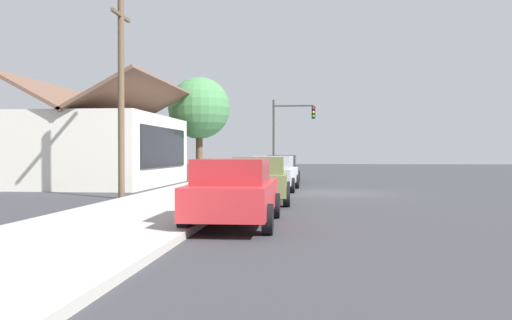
{
  "coord_description": "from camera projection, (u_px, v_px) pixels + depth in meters",
  "views": [
    {
      "loc": [
        -23.22,
        0.95,
        1.73
      ],
      "look_at": [
        -0.96,
        3.36,
        1.43
      ],
      "focal_mm": 37.85,
      "sensor_mm": 36.0,
      "label": 1
    }
  ],
  "objects": [
    {
      "name": "storefront_building",
      "position": [
        105.0,
        148.0,
        28.57
      ],
      "size": [
        10.53,
        6.77,
        5.51
      ],
      "color": "silver",
      "rests_on": "ground"
    },
    {
      "name": "ground_plane",
      "position": [
        337.0,
        193.0,
        23.01
      ],
      "size": [
        120.0,
        120.0,
        0.0
      ],
      "primitive_type": "plane",
      "color": "#38383D"
    },
    {
      "name": "fire_hydrant_red",
      "position": [
        226.0,
        186.0,
        20.02
      ],
      "size": [
        0.22,
        0.22,
        0.71
      ],
      "color": "red",
      "rests_on": "sidewalk_curb"
    },
    {
      "name": "shade_tree",
      "position": [
        199.0,
        108.0,
        35.15
      ],
      "size": [
        4.02,
        4.02,
        6.66
      ],
      "color": "brown",
      "rests_on": "ground"
    },
    {
      "name": "sidewalk_curb",
      "position": [
        208.0,
        190.0,
        23.61
      ],
      "size": [
        60.0,
        4.2,
        0.16
      ],
      "primitive_type": "cube",
      "color": "#B2AFA8",
      "rests_on": "ground"
    },
    {
      "name": "car_charcoal",
      "position": [
        282.0,
        169.0,
        31.12
      ],
      "size": [
        4.61,
        1.98,
        1.59
      ],
      "rotation": [
        0.0,
        0.0,
        0.0
      ],
      "color": "#2D3035",
      "rests_on": "ground"
    },
    {
      "name": "car_silver",
      "position": [
        275.0,
        173.0,
        24.59
      ],
      "size": [
        4.85,
        2.16,
        1.59
      ],
      "rotation": [
        0.0,
        0.0,
        -0.04
      ],
      "color": "silver",
      "rests_on": "ground"
    },
    {
      "name": "car_cherry",
      "position": [
        234.0,
        191.0,
        12.76
      ],
      "size": [
        4.75,
        2.05,
        1.59
      ],
      "rotation": [
        0.0,
        0.0,
        0.01
      ],
      "color": "red",
      "rests_on": "ground"
    },
    {
      "name": "utility_pole_wooden",
      "position": [
        121.0,
        95.0,
        20.33
      ],
      "size": [
        1.8,
        0.24,
        7.5
      ],
      "color": "brown",
      "rests_on": "ground"
    },
    {
      "name": "car_olive",
      "position": [
        260.0,
        179.0,
        18.58
      ],
      "size": [
        4.79,
        2.22,
        1.59
      ],
      "rotation": [
        0.0,
        0.0,
        0.04
      ],
      "color": "olive",
      "rests_on": "ground"
    },
    {
      "name": "traffic_light_main",
      "position": [
        290.0,
        126.0,
        35.22
      ],
      "size": [
        0.37,
        2.79,
        5.2
      ],
      "color": "#383833",
      "rests_on": "ground"
    }
  ]
}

